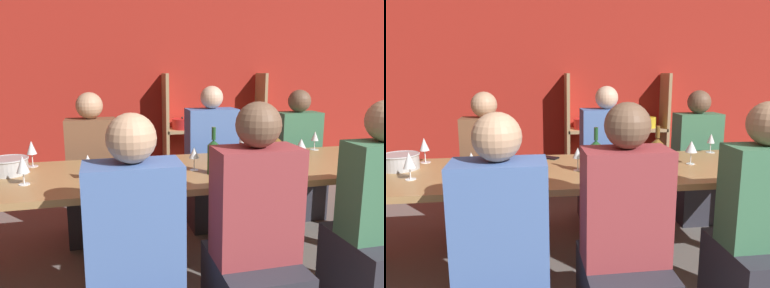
# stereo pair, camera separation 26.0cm
# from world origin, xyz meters

# --- Properties ---
(wall_back_red) EXTENTS (8.80, 0.06, 2.70)m
(wall_back_red) POSITION_xyz_m (0.00, 3.83, 1.35)
(wall_back_red) COLOR red
(wall_back_red) RESTS_ON ground_plane
(shelf_unit) EXTENTS (1.22, 0.30, 1.36)m
(shelf_unit) POSITION_xyz_m (0.48, 3.63, 0.51)
(shelf_unit) COLOR tan
(shelf_unit) RESTS_ON ground_plane
(dining_table) EXTENTS (3.15, 0.89, 0.74)m
(dining_table) POSITION_xyz_m (-0.19, 1.76, 0.67)
(dining_table) COLOR #AD7F4C
(dining_table) RESTS_ON ground_plane
(mixing_bowl) EXTENTS (0.25, 0.25, 0.10)m
(mixing_bowl) POSITION_xyz_m (-1.39, 1.91, 0.80)
(mixing_bowl) COLOR #B7BABC
(mixing_bowl) RESTS_ON dining_table
(wine_bottle_green) EXTENTS (0.08, 0.08, 0.30)m
(wine_bottle_green) POSITION_xyz_m (-0.11, 1.61, 0.86)
(wine_bottle_green) COLOR #1E4C23
(wine_bottle_green) RESTS_ON dining_table
(wine_bottle_dark) EXTENTS (0.07, 0.07, 0.34)m
(wine_bottle_dark) POSITION_xyz_m (0.21, 1.38, 0.88)
(wine_bottle_dark) COLOR brown
(wine_bottle_dark) RESTS_ON dining_table
(wine_glass_red_a) EXTENTS (0.07, 0.07, 0.15)m
(wine_glass_red_a) POSITION_xyz_m (-0.89, 1.66, 0.85)
(wine_glass_red_a) COLOR white
(wine_glass_red_a) RESTS_ON dining_table
(wine_glass_empty_a) EXTENTS (0.08, 0.08, 0.17)m
(wine_glass_empty_a) POSITION_xyz_m (0.61, 1.77, 0.86)
(wine_glass_empty_a) COLOR white
(wine_glass_empty_a) RESTS_ON dining_table
(wine_glass_red_c) EXTENTS (0.07, 0.07, 0.16)m
(wine_glass_red_c) POSITION_xyz_m (0.93, 2.11, 0.85)
(wine_glass_red_c) COLOR white
(wine_glass_red_c) RESTS_ON dining_table
(wine_glass_white_a) EXTENTS (0.07, 0.07, 0.16)m
(wine_glass_white_a) POSITION_xyz_m (-0.21, 1.71, 0.85)
(wine_glass_white_a) COLOR white
(wine_glass_white_a) RESTS_ON dining_table
(wine_glass_red_d) EXTENTS (0.07, 0.07, 0.18)m
(wine_glass_red_d) POSITION_xyz_m (-1.27, 2.08, 0.87)
(wine_glass_red_d) COLOR white
(wine_glass_red_d) RESTS_ON dining_table
(wine_glass_red_e) EXTENTS (0.07, 0.07, 0.17)m
(wine_glass_red_e) POSITION_xyz_m (-1.25, 1.64, 0.86)
(wine_glass_red_e) COLOR white
(wine_glass_red_e) RESTS_ON dining_table
(wine_glass_red_f) EXTENTS (0.08, 0.08, 0.18)m
(wine_glass_red_f) POSITION_xyz_m (-0.65, 2.08, 0.87)
(wine_glass_red_f) COLOR white
(wine_glass_red_f) RESTS_ON dining_table
(wine_glass_empty_b) EXTENTS (0.07, 0.07, 0.19)m
(wine_glass_empty_b) POSITION_xyz_m (0.30, 2.14, 0.87)
(wine_glass_empty_b) COLOR white
(wine_glass_empty_b) RESTS_ON dining_table
(cell_phone) EXTENTS (0.16, 0.15, 0.01)m
(cell_phone) POSITION_xyz_m (-0.38, 2.09, 0.75)
(cell_phone) COLOR black
(cell_phone) RESTS_ON dining_table
(person_near_a) EXTENTS (0.44, 0.55, 1.22)m
(person_near_a) POSITION_xyz_m (-0.67, 0.99, 0.44)
(person_near_a) COLOR #2D2D38
(person_near_a) RESTS_ON ground_plane
(person_far_a) EXTENTS (0.40, 0.50, 1.22)m
(person_far_a) POSITION_xyz_m (-0.89, 2.50, 0.45)
(person_far_a) COLOR #2D2D38
(person_far_a) RESTS_ON ground_plane
(person_near_b) EXTENTS (0.39, 0.49, 1.25)m
(person_near_b) POSITION_xyz_m (0.65, 1.01, 0.46)
(person_near_b) COLOR #2D2D38
(person_near_b) RESTS_ON ground_plane
(person_far_b) EXTENTS (0.41, 0.51, 1.22)m
(person_far_b) POSITION_xyz_m (1.03, 2.58, 0.45)
(person_far_b) COLOR #2D2D38
(person_far_b) RESTS_ON ground_plane
(person_near_c) EXTENTS (0.42, 0.52, 1.25)m
(person_near_c) POSITION_xyz_m (-0.08, 1.00, 0.46)
(person_near_c) COLOR #2D2D38
(person_near_c) RESTS_ON ground_plane
(person_far_c) EXTENTS (0.45, 0.56, 1.26)m
(person_far_c) POSITION_xyz_m (0.16, 2.56, 0.46)
(person_far_c) COLOR #2D2D38
(person_far_c) RESTS_ON ground_plane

